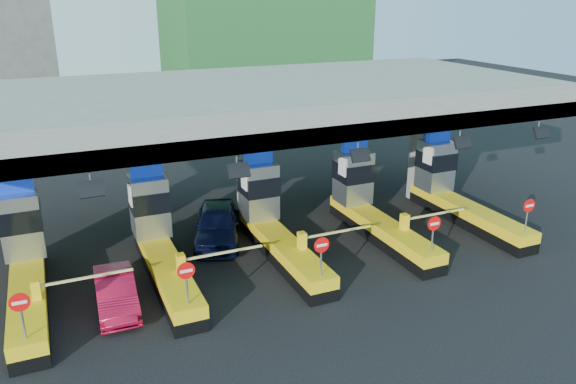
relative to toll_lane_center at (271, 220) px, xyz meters
name	(u,v)px	position (x,y,z in m)	size (l,w,h in m)	color
ground	(274,251)	(0.00, -0.28, -1.40)	(120.00, 120.00, 0.00)	black
toll_canopy	(249,104)	(0.00, 2.59, 4.74)	(28.00, 12.09, 7.00)	slate
toll_lane_far_left	(25,260)	(-10.00, 0.00, 0.00)	(4.43, 8.00, 4.16)	black
toll_lane_left	(158,238)	(-5.00, 0.00, 0.00)	(4.43, 8.00, 4.16)	black
toll_lane_center	(271,220)	(0.00, 0.00, 0.00)	(4.43, 8.00, 4.16)	black
toll_lane_right	(368,204)	(5.00, 0.00, 0.00)	(4.43, 8.00, 4.16)	black
toll_lane_far_right	(453,190)	(10.00, 0.00, 0.00)	(4.43, 8.00, 4.16)	black
van	(217,224)	(-1.99, 1.76, -0.55)	(2.00, 4.97, 1.69)	black
red_car	(116,292)	(-7.08, -2.47, -0.75)	(1.37, 3.93, 1.29)	maroon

